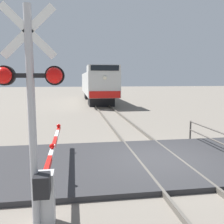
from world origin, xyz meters
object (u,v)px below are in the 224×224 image
locomotive (97,84)px  crossing_signal (31,95)px  crossing_gate (49,174)px  guard_railing (207,134)px

locomotive → crossing_signal: size_ratio=4.07×
crossing_gate → guard_railing: crossing_gate is taller
locomotive → crossing_gate: (-3.47, -25.46, -1.41)m
locomotive → crossing_gate: bearing=-97.8°
guard_railing → crossing_signal: bearing=-142.2°
locomotive → crossing_signal: 26.74m
crossing_gate → locomotive: bearing=82.2°
locomotive → guard_railing: locomotive is taller
crossing_signal → crossing_gate: (0.15, 1.03, -1.86)m
crossing_signal → crossing_gate: 2.13m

